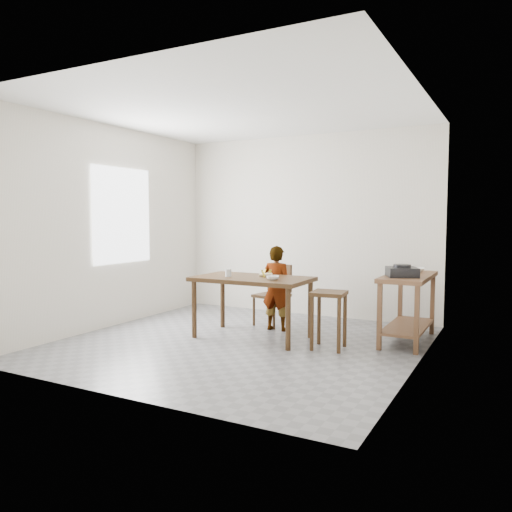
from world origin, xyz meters
The scene contains 17 objects.
floor centered at (0.00, 0.00, -0.02)m, with size 4.00×4.00×0.04m, color slate.
ceiling centered at (0.00, 0.00, 2.72)m, with size 4.00×4.00×0.04m, color white.
wall_back centered at (0.00, 2.02, 1.35)m, with size 4.00×0.04×2.70m, color silver.
wall_front centered at (0.00, -2.02, 1.35)m, with size 4.00×0.04×2.70m, color silver.
wall_left centered at (-2.02, 0.00, 1.35)m, with size 0.04×4.00×2.70m, color silver.
wall_right centered at (2.02, 0.00, 1.35)m, with size 0.04×4.00×2.70m, color silver.
window_pane centered at (-1.97, 0.20, 1.50)m, with size 0.02×1.10×1.30m, color white.
dining_table centered at (0.00, 0.30, 0.38)m, with size 1.40×0.80×0.75m, color #392412, non-canonical shape.
prep_counter centered at (1.72, 1.00, 0.40)m, with size 0.50×1.20×0.80m, color brown, non-canonical shape.
child centered at (0.08, 0.81, 0.55)m, with size 0.41×0.27×1.11m, color white.
dining_chair centered at (-0.10, 1.05, 0.41)m, with size 0.40×0.40×0.83m, color #392412, non-canonical shape.
stool centered at (1.00, 0.25, 0.32)m, with size 0.37×0.37×0.65m, color #392412, non-canonical shape.
glass_tumbler centered at (-0.28, 0.20, 0.80)m, with size 0.08×0.08×0.10m, color silver.
small_bowl centered at (0.34, 0.17, 0.77)m, with size 0.15×0.15×0.05m, color white.
banana centered at (0.14, 0.40, 0.78)m, with size 0.18×0.13×0.06m, color #FCD350, non-canonical shape.
serving_bowl centered at (1.74, 1.31, 0.83)m, with size 0.23×0.23×0.06m, color white.
gas_burner centered at (1.69, 0.76, 0.85)m, with size 0.33×0.33×0.11m, color black.
Camera 1 is at (2.86, -5.01, 1.48)m, focal length 35.00 mm.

